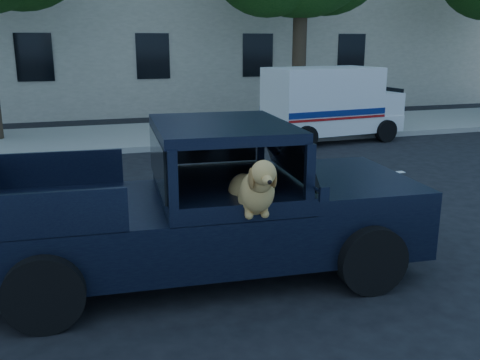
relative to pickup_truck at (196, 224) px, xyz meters
The scene contains 5 objects.
ground 0.94m from the pickup_truck, 22.26° to the left, with size 120.00×120.00×0.00m, color black.
far_sidewalk 9.50m from the pickup_truck, 86.07° to the left, with size 60.00×4.00×0.15m, color gray.
lane_stripes 4.57m from the pickup_truck, 54.13° to the left, with size 21.60×0.14×0.01m, color silver, non-canonical shape.
pickup_truck is the anchor object (origin of this frame).
mail_truck 9.43m from the pickup_truck, 53.49° to the left, with size 3.88×2.24×2.04m.
Camera 1 is at (-1.99, -6.22, 2.78)m, focal length 40.00 mm.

